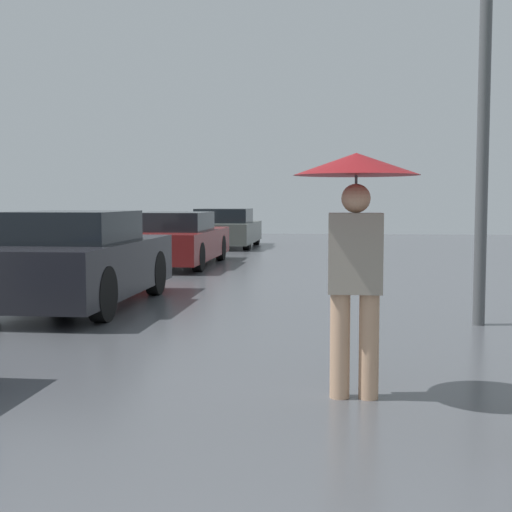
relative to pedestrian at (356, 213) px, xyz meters
name	(u,v)px	position (x,y,z in m)	size (l,w,h in m)	color
pedestrian	(356,213)	(0.00, 0.00, 0.00)	(0.90, 0.90, 1.78)	tan
parked_car_second	(78,261)	(-3.62, 4.14, -0.73)	(1.65, 4.01, 1.30)	black
parked_car_third	(177,240)	(-3.66, 10.31, -0.79)	(1.69, 4.47, 1.18)	maroon
parked_car_farthest	(225,229)	(-3.55, 16.53, -0.79)	(1.84, 3.99, 1.19)	#4C514C
street_lamp	(485,71)	(1.51, 3.25, 1.54)	(0.35, 0.35, 4.54)	#515456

